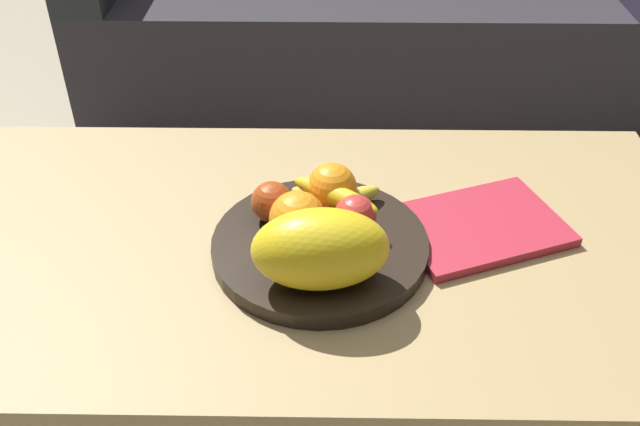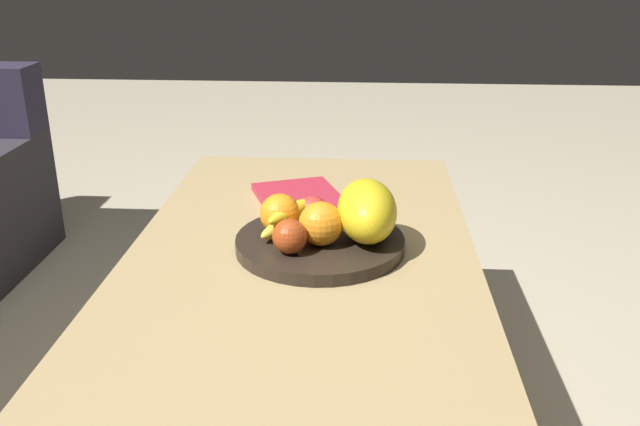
{
  "view_description": "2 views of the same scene",
  "coord_description": "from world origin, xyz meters",
  "px_view_note": "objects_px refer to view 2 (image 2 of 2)",
  "views": [
    {
      "loc": [
        0.03,
        -0.85,
        1.11
      ],
      "look_at": [
        0.02,
        -0.04,
        0.5
      ],
      "focal_mm": 39.39,
      "sensor_mm": 36.0,
      "label": 1
    },
    {
      "loc": [
        -1.2,
        -0.11,
        0.97
      ],
      "look_at": [
        0.02,
        -0.04,
        0.5
      ],
      "focal_mm": 38.65,
      "sensor_mm": 36.0,
      "label": 2
    }
  ],
  "objects_px": {
    "apple_left": "(313,212)",
    "fruit_bowl": "(320,243)",
    "magazine": "(301,200)",
    "coffee_table": "(301,271)",
    "melon_large_front": "(367,211)",
    "orange_left": "(321,224)",
    "banana_bunch": "(289,219)",
    "apple_front": "(290,236)",
    "orange_front": "(280,214)"
  },
  "relations": [
    {
      "from": "coffee_table",
      "to": "orange_front",
      "type": "distance_m",
      "value": 0.12
    },
    {
      "from": "orange_front",
      "to": "banana_bunch",
      "type": "distance_m",
      "value": 0.02
    },
    {
      "from": "coffee_table",
      "to": "fruit_bowl",
      "type": "relative_size",
      "value": 3.8
    },
    {
      "from": "coffee_table",
      "to": "orange_front",
      "type": "relative_size",
      "value": 15.64
    },
    {
      "from": "orange_front",
      "to": "apple_left",
      "type": "bearing_deg",
      "value": -59.93
    },
    {
      "from": "orange_left",
      "to": "banana_bunch",
      "type": "xyz_separation_m",
      "value": [
        0.06,
        0.07,
        -0.02
      ]
    },
    {
      "from": "coffee_table",
      "to": "melon_large_front",
      "type": "bearing_deg",
      "value": -82.13
    },
    {
      "from": "melon_large_front",
      "to": "apple_left",
      "type": "xyz_separation_m",
      "value": [
        0.05,
        0.11,
        -0.02
      ]
    },
    {
      "from": "magazine",
      "to": "apple_left",
      "type": "bearing_deg",
      "value": 170.72
    },
    {
      "from": "magazine",
      "to": "fruit_bowl",
      "type": "bearing_deg",
      "value": 172.29
    },
    {
      "from": "apple_left",
      "to": "coffee_table",
      "type": "bearing_deg",
      "value": 165.61
    },
    {
      "from": "fruit_bowl",
      "to": "magazine",
      "type": "bearing_deg",
      "value": 13.18
    },
    {
      "from": "coffee_table",
      "to": "apple_front",
      "type": "relative_size",
      "value": 19.23
    },
    {
      "from": "orange_front",
      "to": "apple_left",
      "type": "distance_m",
      "value": 0.07
    },
    {
      "from": "melon_large_front",
      "to": "magazine",
      "type": "distance_m",
      "value": 0.3
    },
    {
      "from": "fruit_bowl",
      "to": "banana_bunch",
      "type": "bearing_deg",
      "value": 69.61
    },
    {
      "from": "orange_left",
      "to": "apple_front",
      "type": "relative_size",
      "value": 1.29
    },
    {
      "from": "orange_left",
      "to": "banana_bunch",
      "type": "bearing_deg",
      "value": 49.55
    },
    {
      "from": "coffee_table",
      "to": "apple_front",
      "type": "bearing_deg",
      "value": 165.7
    },
    {
      "from": "apple_left",
      "to": "fruit_bowl",
      "type": "bearing_deg",
      "value": -161.03
    },
    {
      "from": "orange_left",
      "to": "orange_front",
      "type": "bearing_deg",
      "value": 58.67
    },
    {
      "from": "orange_left",
      "to": "magazine",
      "type": "distance_m",
      "value": 0.3
    },
    {
      "from": "fruit_bowl",
      "to": "coffee_table",
      "type": "bearing_deg",
      "value": 113.36
    },
    {
      "from": "orange_left",
      "to": "fruit_bowl",
      "type": "bearing_deg",
      "value": 6.38
    },
    {
      "from": "coffee_table",
      "to": "apple_left",
      "type": "relative_size",
      "value": 19.35
    },
    {
      "from": "apple_front",
      "to": "orange_front",
      "type": "bearing_deg",
      "value": 17.14
    },
    {
      "from": "orange_left",
      "to": "apple_front",
      "type": "bearing_deg",
      "value": 127.55
    },
    {
      "from": "apple_left",
      "to": "banana_bunch",
      "type": "bearing_deg",
      "value": 123.17
    },
    {
      "from": "apple_left",
      "to": "magazine",
      "type": "height_order",
      "value": "apple_left"
    },
    {
      "from": "orange_front",
      "to": "orange_left",
      "type": "relative_size",
      "value": 0.95
    },
    {
      "from": "fruit_bowl",
      "to": "apple_left",
      "type": "height_order",
      "value": "apple_left"
    },
    {
      "from": "orange_front",
      "to": "melon_large_front",
      "type": "bearing_deg",
      "value": -95.12
    },
    {
      "from": "apple_front",
      "to": "banana_bunch",
      "type": "height_order",
      "value": "apple_front"
    },
    {
      "from": "coffee_table",
      "to": "melon_large_front",
      "type": "xyz_separation_m",
      "value": [
        0.02,
        -0.12,
        0.12
      ]
    },
    {
      "from": "fruit_bowl",
      "to": "melon_large_front",
      "type": "bearing_deg",
      "value": -88.73
    },
    {
      "from": "fruit_bowl",
      "to": "apple_front",
      "type": "relative_size",
      "value": 5.06
    },
    {
      "from": "fruit_bowl",
      "to": "orange_left",
      "type": "distance_m",
      "value": 0.06
    },
    {
      "from": "fruit_bowl",
      "to": "magazine",
      "type": "height_order",
      "value": "fruit_bowl"
    },
    {
      "from": "melon_large_front",
      "to": "apple_front",
      "type": "xyz_separation_m",
      "value": [
        -0.08,
        0.14,
        -0.02
      ]
    },
    {
      "from": "melon_large_front",
      "to": "magazine",
      "type": "xyz_separation_m",
      "value": [
        0.25,
        0.15,
        -0.07
      ]
    },
    {
      "from": "coffee_table",
      "to": "banana_bunch",
      "type": "distance_m",
      "value": 0.1
    },
    {
      "from": "coffee_table",
      "to": "apple_left",
      "type": "height_order",
      "value": "apple_left"
    },
    {
      "from": "melon_large_front",
      "to": "apple_front",
      "type": "height_order",
      "value": "melon_large_front"
    },
    {
      "from": "apple_front",
      "to": "apple_left",
      "type": "height_order",
      "value": "same"
    },
    {
      "from": "orange_front",
      "to": "apple_front",
      "type": "height_order",
      "value": "orange_front"
    },
    {
      "from": "coffee_table",
      "to": "orange_front",
      "type": "bearing_deg",
      "value": 53.43
    },
    {
      "from": "melon_large_front",
      "to": "banana_bunch",
      "type": "distance_m",
      "value": 0.16
    },
    {
      "from": "coffee_table",
      "to": "magazine",
      "type": "distance_m",
      "value": 0.27
    },
    {
      "from": "fruit_bowl",
      "to": "apple_front",
      "type": "height_order",
      "value": "apple_front"
    },
    {
      "from": "fruit_bowl",
      "to": "apple_left",
      "type": "xyz_separation_m",
      "value": [
        0.05,
        0.02,
        0.04
      ]
    }
  ]
}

